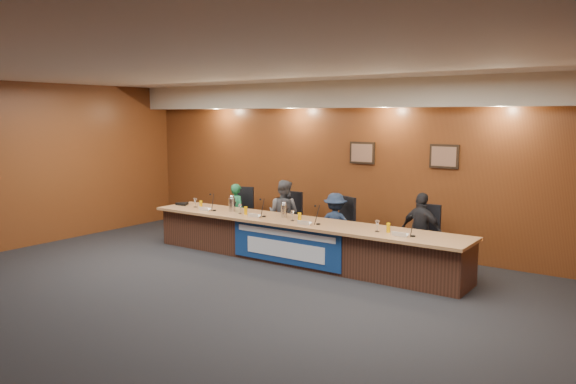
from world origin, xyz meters
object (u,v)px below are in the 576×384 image
Objects in this scene: panelist_c at (335,225)px; speakerphone at (183,204)px; office_chair_d at (423,241)px; dais_body at (299,242)px; carafe_mid at (284,211)px; panelist_d at (422,232)px; office_chair_c at (338,230)px; office_chair_b at (287,223)px; banner at (285,245)px; carafe_left at (232,205)px; office_chair_a at (240,216)px; panelist_a at (237,212)px; panelist_b at (284,214)px.

panelist_c is 3.24m from speakerphone.
panelist_c is 1.65m from office_chair_d.
carafe_mid is at bearing 173.17° from dais_body.
office_chair_d is 1.50× the size of speakerphone.
panelist_d is (1.97, 0.70, 0.30)m from dais_body.
office_chair_c is 1.09m from carafe_mid.
panelist_c reaches higher than speakerphone.
speakerphone is at bearing -7.59° from panelist_c.
panelist_d reaches higher than dais_body.
banner is at bearing -54.17° from office_chair_b.
panelist_c is 0.98m from carafe_mid.
banner is 4.58× the size of office_chair_d.
dais_body is 12.50× the size of office_chair_d.
panelist_d is (1.65, 0.00, 0.07)m from panelist_c.
carafe_left is at bearing 0.66° from panelist_c.
panelist_d is 3.99m from office_chair_a.
panelist_a is 2.44× the size of office_chair_d.
banner is at bearing -52.95° from carafe_mid.
office_chair_b is at bearing 49.77° from carafe_left.
banner is 4.58× the size of office_chair_a.
panelist_a is 2.34m from office_chair_c.
dais_body is 1.16m from office_chair_b.
panelist_a is at bearing 41.71° from speakerphone.
office_chair_c is at bearing -161.95° from panelist_a.
banner is 1.26m from office_chair_c.
office_chair_a is at bearing -74.40° from panelist_a.
dais_body is at bearing 176.36° from panelist_a.
banner is 8.82× the size of carafe_left.
banner is 1.68× the size of panelist_d.
speakerphone is (-2.82, -0.03, 0.43)m from dais_body.
office_chair_c is 2.12× the size of carafe_mid.
banner reaches higher than office_chair_c.
dais_body reaches higher than office_chair_a.
panelist_c is at bearing 73.56° from banner.
panelist_a is at bearing 150.95° from banner.
panelist_a is 5.17× the size of carafe_mid.
panelist_b is at bearing -164.40° from panelist_a.
panelist_c is 0.14m from office_chair_c.
carafe_left reaches higher than dais_body.
panelist_c is at bearing 173.41° from panelist_b.
banner is 1.18m from panelist_c.
panelist_b is at bearing 139.71° from dais_body.
speakerphone reaches higher than banner.
panelist_a is at bearing 124.35° from carafe_left.
office_chair_d is at bearing 9.77° from speakerphone.
speakerphone is (-2.00, -0.83, 0.30)m from office_chair_b.
office_chair_b is (1.18, 0.00, 0.00)m from office_chair_a.
banner is at bearing -82.91° from office_chair_c.
carafe_mid is at bearing 23.83° from panelist_c.
office_chair_b is (0.00, 0.10, -0.18)m from panelist_b.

